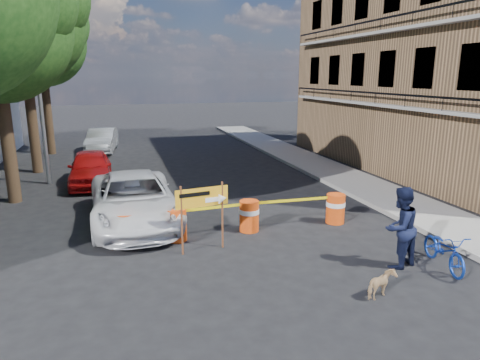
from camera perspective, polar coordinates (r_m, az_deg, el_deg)
ground at (r=10.76m, az=2.50°, el=-10.31°), size 120.00×120.00×0.00m
sidewalk_east at (r=18.46m, az=14.87°, el=-0.21°), size 2.40×40.00×0.15m
apartment_building at (r=23.07m, az=26.13°, el=16.45°), size 8.00×16.00×12.00m
tree_mid_b at (r=21.71m, az=-27.03°, el=18.51°), size 5.67×5.40×9.62m
tree_far at (r=26.60m, az=-24.97°, el=16.49°), size 5.04×4.80×8.84m
streetlamp at (r=18.99m, az=-25.19°, el=12.47°), size 1.25×0.18×8.00m
barrel_far_left at (r=11.69m, az=-14.94°, el=-6.29°), size 0.58×0.58×0.90m
barrel_mid_left at (r=11.78m, az=-8.50°, el=-5.80°), size 0.58×0.58×0.90m
barrel_mid_right at (r=12.35m, az=1.23°, el=-4.72°), size 0.58×0.58×0.90m
barrel_far_right at (r=13.33m, az=12.61°, el=-3.66°), size 0.58×0.58×0.90m
detour_sign at (r=10.79m, az=-4.19°, el=-2.91°), size 1.37×0.32×1.78m
pedestrian at (r=10.61m, az=20.56°, el=-5.94°), size 1.13×1.00×1.93m
bicycle at (r=11.00m, az=25.81°, el=-6.39°), size 0.77×1.00×1.72m
dog at (r=9.31m, az=18.34°, el=-13.11°), size 0.75×0.56×0.58m
suv_white at (r=13.31m, az=-13.95°, el=-2.54°), size 2.63×5.42×1.49m
sedan_red at (r=18.58m, az=-19.32°, el=1.55°), size 1.72×4.13×1.40m
sedan_silver at (r=26.44m, az=-17.94°, el=5.06°), size 1.91×4.28×1.37m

